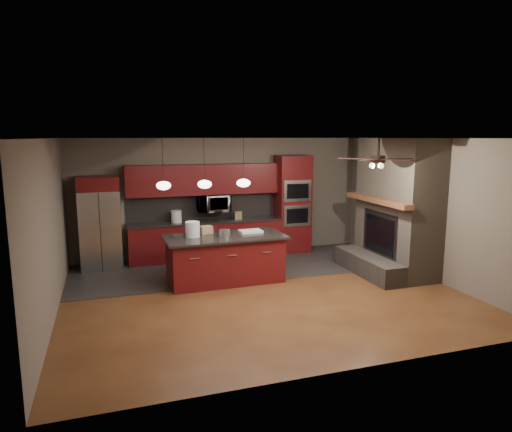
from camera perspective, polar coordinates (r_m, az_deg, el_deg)
name	(u,v)px	position (r m, az deg, el deg)	size (l,w,h in m)	color
ground	(263,293)	(8.49, 0.84, -9.56)	(7.00, 7.00, 0.00)	brown
ceiling	(263,138)	(8.01, 0.89, 9.69)	(7.00, 6.00, 0.02)	white
back_wall	(222,197)	(10.98, -4.24, 2.38)	(7.00, 0.02, 2.80)	#6A5E55
right_wall	(426,208)	(9.83, 20.53, 0.91)	(0.02, 6.00, 2.80)	#6A5E55
left_wall	(50,230)	(7.76, -24.40, -1.61)	(0.02, 6.00, 2.80)	#6A5E55
slate_tile_patch	(236,266)	(10.13, -2.49, -6.31)	(7.00, 2.40, 0.01)	#2B2927
fireplace_column	(395,211)	(9.89, 16.96, 0.55)	(1.30, 2.10, 2.80)	brown
back_cabinetry	(205,221)	(10.71, -6.34, -0.58)	(3.59, 0.64, 2.20)	#571010
oven_tower	(293,204)	(11.25, 4.59, 1.49)	(0.80, 0.63, 2.38)	#571010
microwave	(213,203)	(10.69, -5.34, 1.62)	(0.73, 0.41, 0.50)	silver
refrigerator	(100,223)	(10.36, -18.90, -0.82)	(0.85, 0.75, 2.00)	silver
kitchen_island	(225,259)	(9.01, -3.85, -5.34)	(2.36, 1.12, 0.92)	#571010
white_bucket	(193,229)	(8.86, -7.94, -1.66)	(0.28, 0.28, 0.30)	silver
paint_can	(225,233)	(8.84, -3.94, -2.15)	(0.20, 0.20, 0.14)	silver
paint_tray	(251,231)	(9.22, -0.66, -1.92)	(0.44, 0.31, 0.04)	white
cardboard_box	(206,230)	(9.15, -6.27, -1.73)	(0.24, 0.17, 0.15)	#9A794F
counter_bucket	(176,217)	(10.53, -9.93, -0.07)	(0.24, 0.24, 0.27)	silver
counter_box	(238,215)	(10.79, -2.24, 0.07)	(0.17, 0.13, 0.18)	olive
pendant_left	(164,185)	(8.37, -11.48, 3.78)	(0.26, 0.26, 0.92)	black
pendant_center	(205,184)	(8.49, -6.44, 3.99)	(0.26, 0.26, 0.92)	black
pendant_right	(244,183)	(8.67, -1.57, 4.17)	(0.26, 0.26, 0.92)	black
ceiling_fan	(378,159)	(8.09, 15.03, 6.93)	(1.27, 1.33, 0.41)	black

